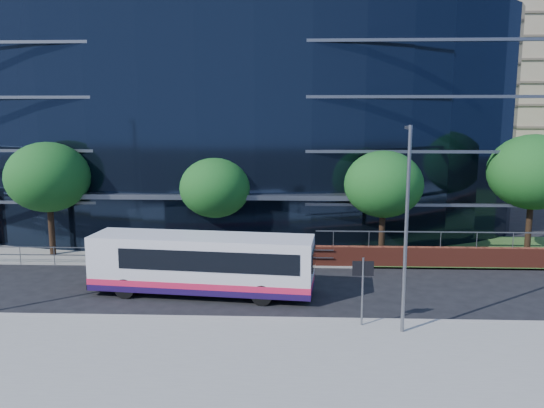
{
  "coord_description": "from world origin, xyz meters",
  "views": [
    {
      "loc": [
        1.7,
        -22.02,
        8.46
      ],
      "look_at": [
        0.5,
        8.0,
        3.49
      ],
      "focal_mm": 35.0,
      "sensor_mm": 36.0,
      "label": 1
    }
  ],
  "objects_px": {
    "tree_far_d": "(533,172)",
    "streetlight_east": "(406,224)",
    "tree_far_c": "(383,184)",
    "street_sign": "(363,277)",
    "tree_far_a": "(48,177)",
    "tree_far_b": "(215,188)",
    "city_bus": "(204,264)",
    "tree_dist_e": "(487,151)"
  },
  "relations": [
    {
      "from": "street_sign",
      "to": "streetlight_east",
      "type": "bearing_deg",
      "value": -21.36
    },
    {
      "from": "tree_far_a",
      "to": "tree_far_c",
      "type": "xyz_separation_m",
      "value": [
        20.0,
        0.0,
        -0.33
      ]
    },
    {
      "from": "tree_far_a",
      "to": "tree_far_b",
      "type": "xyz_separation_m",
      "value": [
        10.0,
        0.5,
        -0.65
      ]
    },
    {
      "from": "street_sign",
      "to": "tree_far_c",
      "type": "relative_size",
      "value": 0.43
    },
    {
      "from": "tree_far_c",
      "to": "tree_far_b",
      "type": "bearing_deg",
      "value": 177.14
    },
    {
      "from": "streetlight_east",
      "to": "city_bus",
      "type": "relative_size",
      "value": 0.74
    },
    {
      "from": "tree_dist_e",
      "to": "streetlight_east",
      "type": "height_order",
      "value": "streetlight_east"
    },
    {
      "from": "tree_far_d",
      "to": "tree_dist_e",
      "type": "bearing_deg",
      "value": 75.07
    },
    {
      "from": "tree_far_a",
      "to": "tree_far_b",
      "type": "relative_size",
      "value": 1.15
    },
    {
      "from": "street_sign",
      "to": "tree_dist_e",
      "type": "xyz_separation_m",
      "value": [
        19.5,
        41.59,
        2.39
      ]
    },
    {
      "from": "street_sign",
      "to": "tree_dist_e",
      "type": "bearing_deg",
      "value": 64.88
    },
    {
      "from": "tree_far_d",
      "to": "tree_far_a",
      "type": "bearing_deg",
      "value": -178.03
    },
    {
      "from": "tree_far_b",
      "to": "tree_dist_e",
      "type": "distance_m",
      "value": 40.74
    },
    {
      "from": "street_sign",
      "to": "streetlight_east",
      "type": "distance_m",
      "value": 2.8
    },
    {
      "from": "tree_dist_e",
      "to": "city_bus",
      "type": "height_order",
      "value": "tree_dist_e"
    },
    {
      "from": "tree_far_d",
      "to": "tree_dist_e",
      "type": "xyz_separation_m",
      "value": [
        8.0,
        30.0,
        -0.65
      ]
    },
    {
      "from": "street_sign",
      "to": "tree_far_a",
      "type": "height_order",
      "value": "tree_far_a"
    },
    {
      "from": "streetlight_east",
      "to": "tree_far_c",
      "type": "bearing_deg",
      "value": 84.89
    },
    {
      "from": "tree_far_a",
      "to": "streetlight_east",
      "type": "bearing_deg",
      "value": -30.46
    },
    {
      "from": "tree_far_d",
      "to": "streetlight_east",
      "type": "distance_m",
      "value": 15.77
    },
    {
      "from": "tree_far_c",
      "to": "street_sign",
      "type": "bearing_deg",
      "value": -103.29
    },
    {
      "from": "tree_far_c",
      "to": "tree_far_d",
      "type": "height_order",
      "value": "tree_far_d"
    },
    {
      "from": "tree_far_b",
      "to": "tree_far_d",
      "type": "bearing_deg",
      "value": 1.51
    },
    {
      "from": "city_bus",
      "to": "tree_far_a",
      "type": "bearing_deg",
      "value": 153.38
    },
    {
      "from": "streetlight_east",
      "to": "street_sign",
      "type": "bearing_deg",
      "value": 158.64
    },
    {
      "from": "street_sign",
      "to": "tree_far_b",
      "type": "xyz_separation_m",
      "value": [
        -7.5,
        11.09,
        2.06
      ]
    },
    {
      "from": "street_sign",
      "to": "city_bus",
      "type": "height_order",
      "value": "street_sign"
    },
    {
      "from": "tree_far_c",
      "to": "streetlight_east",
      "type": "distance_m",
      "value": 11.22
    },
    {
      "from": "street_sign",
      "to": "tree_far_d",
      "type": "distance_m",
      "value": 16.61
    },
    {
      "from": "tree_far_d",
      "to": "city_bus",
      "type": "bearing_deg",
      "value": -157.39
    },
    {
      "from": "tree_far_a",
      "to": "tree_far_d",
      "type": "distance_m",
      "value": 29.02
    },
    {
      "from": "tree_far_a",
      "to": "city_bus",
      "type": "distance_m",
      "value": 12.88
    },
    {
      "from": "tree_far_c",
      "to": "tree_far_d",
      "type": "relative_size",
      "value": 0.87
    },
    {
      "from": "tree_far_b",
      "to": "street_sign",
      "type": "bearing_deg",
      "value": -55.92
    },
    {
      "from": "streetlight_east",
      "to": "tree_far_b",
      "type": "bearing_deg",
      "value": 127.63
    },
    {
      "from": "tree_far_a",
      "to": "tree_far_b",
      "type": "bearing_deg",
      "value": 2.86
    },
    {
      "from": "tree_far_b",
      "to": "city_bus",
      "type": "relative_size",
      "value": 0.56
    },
    {
      "from": "tree_far_a",
      "to": "tree_dist_e",
      "type": "bearing_deg",
      "value": 39.96
    },
    {
      "from": "tree_far_c",
      "to": "city_bus",
      "type": "bearing_deg",
      "value": -144.81
    },
    {
      "from": "tree_far_a",
      "to": "tree_far_c",
      "type": "relative_size",
      "value": 1.07
    },
    {
      "from": "tree_far_b",
      "to": "tree_dist_e",
      "type": "relative_size",
      "value": 0.93
    },
    {
      "from": "tree_far_a",
      "to": "tree_far_d",
      "type": "xyz_separation_m",
      "value": [
        29.0,
        1.0,
        0.33
      ]
    }
  ]
}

